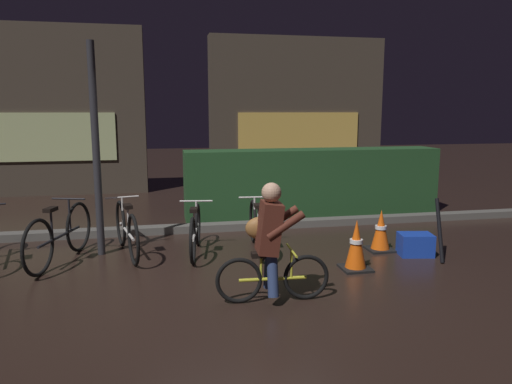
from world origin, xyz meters
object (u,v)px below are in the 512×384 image
Objects in this scene: traffic_cone_near at (356,246)px; closed_umbrella at (440,230)px; street_post at (96,151)px; blue_crate at (415,245)px; cyclist at (270,242)px; parked_bike_right_mid at (257,228)px; parked_bike_center_right at (195,231)px; parked_bike_center_left at (127,230)px; parked_bike_left_mid at (60,235)px; traffic_cone_far at (381,231)px.

traffic_cone_near is 1.24m from closed_umbrella.
street_post is at bearing 157.71° from traffic_cone_near.
street_post reaches higher than traffic_cone_near.
blue_crate is 0.35× the size of cyclist.
closed_umbrella reaches higher than parked_bike_right_mid.
blue_crate is (2.93, -0.68, -0.17)m from parked_bike_center_right.
parked_bike_center_right is at bearing 166.92° from blue_crate.
parked_bike_center_left is at bearing 168.22° from blue_crate.
closed_umbrella reaches higher than parked_bike_center_right.
traffic_cone_near is (1.90, -1.08, -0.02)m from parked_bike_center_right.
closed_umbrella is at bearing -97.90° from parked_bike_center_right.
cyclist is at bearing 120.74° from closed_umbrella.
parked_bike_left_mid reaches higher than blue_crate.
traffic_cone_near reaches higher than traffic_cone_far.
cyclist is (0.63, -1.84, 0.31)m from parked_bike_center_right.
parked_bike_left_mid is 2.86× the size of traffic_cone_far.
traffic_cone_far is (2.57, -0.37, -0.04)m from parked_bike_center_right.
closed_umbrella is (4.40, -1.15, -1.02)m from street_post.
traffic_cone_far is at bearing -76.97° from parked_bike_left_mid.
street_post reaches higher than cyclist.
parked_bike_center_right is 2.60m from traffic_cone_far.
cyclist is 1.47× the size of closed_umbrella.
closed_umbrella reaches higher than blue_crate.
street_post is 4.05m from traffic_cone_far.
parked_bike_right_mid is 1.87× the size of closed_umbrella.
traffic_cone_far is (3.49, -0.49, -0.07)m from parked_bike_center_left.
parked_bike_left_mid is at bearing 88.99° from parked_bike_center_left.
street_post is 1.70× the size of parked_bike_left_mid.
parked_bike_right_mid is at bearing 162.82° from blue_crate.
street_post reaches higher than closed_umbrella.
closed_umbrella is (2.27, -0.89, 0.07)m from parked_bike_right_mid.
blue_crate is (1.04, 0.40, -0.16)m from traffic_cone_near.
parked_bike_left_mid is 3.79m from traffic_cone_near.
traffic_cone_far reaches higher than blue_crate.
parked_bike_center_left is at bearing 86.19° from closed_umbrella.
parked_bike_right_mid is at bearing 169.05° from traffic_cone_far.
street_post is at bearing 171.28° from traffic_cone_far.
parked_bike_right_mid is at bearing -72.47° from parked_bike_left_mid.
traffic_cone_far is at bearing 139.52° from blue_crate.
traffic_cone_far is (4.32, -0.32, -0.08)m from parked_bike_left_mid.
cyclist reaches higher than blue_crate.
traffic_cone_near is at bearing -22.29° from street_post.
traffic_cone_far is at bearing -110.98° from parked_bike_center_left.
street_post is 2.28× the size of cyclist.
parked_bike_right_mid is 1.84m from cyclist.
parked_bike_left_mid is 1.11× the size of parked_bike_center_right.
closed_umbrella reaches higher than parked_bike_center_left.
parked_bike_center_left is 4.18m from closed_umbrella.
blue_crate is (0.36, -0.31, -0.13)m from traffic_cone_far.
parked_bike_center_right reaches higher than blue_crate.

